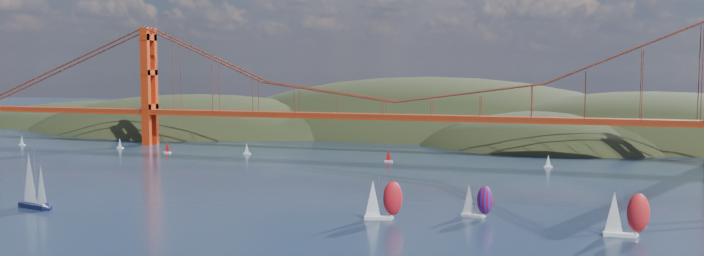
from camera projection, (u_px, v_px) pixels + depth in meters
name	position (u px, v px, depth m)	size (l,w,h in m)	color
headlands	(521.00, 158.00, 370.47)	(725.00, 225.00, 96.00)	black
bridge	(393.00, 77.00, 287.28)	(552.00, 12.00, 55.00)	maroon
sloop_navy	(33.00, 181.00, 176.16)	(10.66, 7.08, 15.84)	black
racer_0	(382.00, 199.00, 162.88)	(9.37, 5.47, 10.50)	silver
racer_1	(625.00, 213.00, 146.26)	(9.39, 3.88, 10.75)	silver
racer_rwb	(476.00, 200.00, 165.58)	(7.93, 4.31, 8.89)	silver
distant_boat_0	(22.00, 140.00, 322.11)	(3.00, 2.00, 4.70)	silver
distant_boat_1	(120.00, 143.00, 309.69)	(3.00, 2.00, 4.70)	silver
distant_boat_2	(167.00, 147.00, 292.43)	(3.00, 2.00, 4.70)	silver
distant_boat_3	(247.00, 148.00, 288.47)	(3.00, 2.00, 4.70)	silver
distant_boat_8	(548.00, 161.00, 249.20)	(3.00, 2.00, 4.70)	silver
distant_boat_9	(388.00, 155.00, 265.18)	(3.00, 2.00, 4.70)	silver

